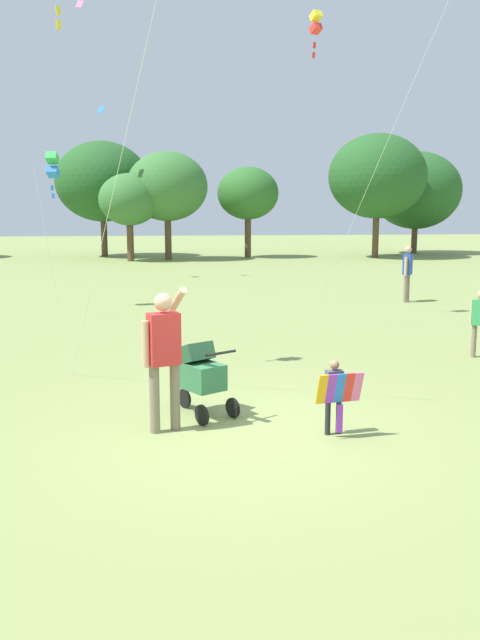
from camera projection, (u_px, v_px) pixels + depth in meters
ground_plane at (242, 435)px, 8.44m from camera, size 120.00×120.00×0.00m
treeline_distant at (178, 185)px, 37.39m from camera, size 37.54×8.13×6.91m
child_with_butterfly_kite at (335, 391)px, 8.35m from camera, size 0.60×0.37×0.97m
person_adult_flyer at (164, 349)px, 8.42m from camera, size 0.59×0.67×1.88m
stroller at (200, 372)px, 9.19m from camera, size 0.87×1.07×1.03m
kite_orange_delta at (317, 27)px, 15.90m from camera, size 2.03×3.96×7.51m
kite_green_novelty at (53, 166)px, 18.34m from camera, size 0.34×2.91×4.37m
person_couple_left at (407, 269)px, 20.14m from camera, size 0.39×0.47×1.70m
person_kid_running at (480, 319)px, 12.62m from camera, size 0.31×0.35×1.31m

